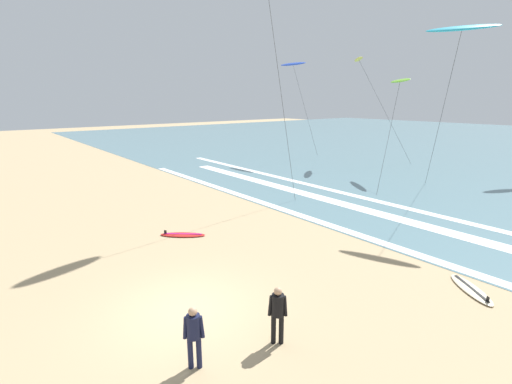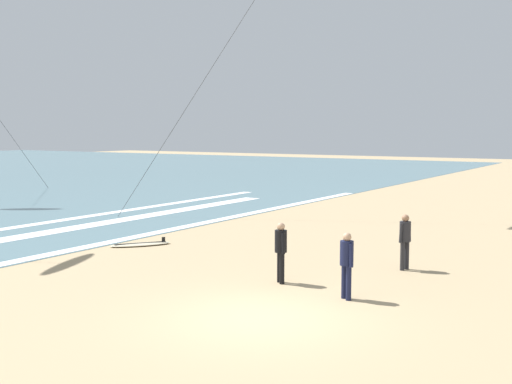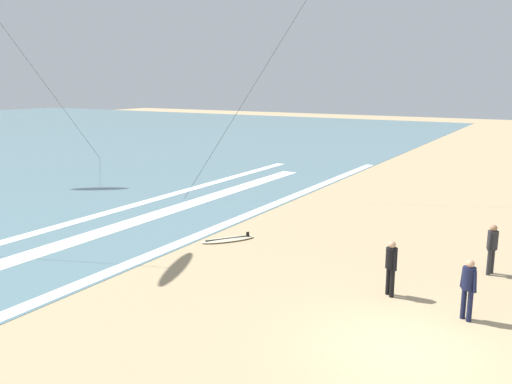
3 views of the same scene
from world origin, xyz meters
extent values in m
plane|color=tan|center=(0.00, 0.00, 0.00)|extent=(160.00, 160.00, 0.00)
cube|color=white|center=(1.74, 9.33, 0.01)|extent=(47.57, 0.56, 0.01)
cube|color=white|center=(-0.35, 12.93, 0.01)|extent=(40.46, 1.00, 0.01)
cube|color=white|center=(-1.29, 15.10, 0.01)|extent=(48.05, 0.61, 0.01)
cylinder|color=black|center=(2.93, 1.24, 0.41)|extent=(0.13, 0.13, 0.82)
cylinder|color=black|center=(2.80, 1.09, 0.41)|extent=(0.13, 0.13, 0.82)
cylinder|color=black|center=(2.87, 1.16, 1.11)|extent=(0.32, 0.32, 0.58)
cylinder|color=black|center=(2.99, 1.31, 1.08)|extent=(0.16, 0.16, 0.56)
cylinder|color=black|center=(2.74, 1.02, 1.08)|extent=(0.16, 0.16, 0.56)
sphere|color=tan|center=(2.87, 1.16, 1.49)|extent=(0.21, 0.21, 0.21)
cylinder|color=#141938|center=(2.37, -0.87, 0.41)|extent=(0.13, 0.13, 0.82)
cylinder|color=#141938|center=(2.26, -1.03, 0.41)|extent=(0.13, 0.13, 0.82)
cylinder|color=#141938|center=(2.31, -0.95, 1.11)|extent=(0.32, 0.32, 0.58)
cylinder|color=#141938|center=(2.42, -0.79, 1.08)|extent=(0.15, 0.16, 0.56)
cylinder|color=#141938|center=(2.21, -1.10, 1.08)|extent=(0.15, 0.16, 0.56)
sphere|color=tan|center=(2.31, -0.95, 1.49)|extent=(0.21, 0.21, 0.21)
ellipsoid|color=beige|center=(4.93, 7.99, 0.04)|extent=(2.05, 1.73, 0.09)
cube|color=black|center=(4.93, 7.99, 0.09)|extent=(1.50, 1.14, 0.01)
cube|color=black|center=(5.59, 7.50, 0.17)|extent=(0.11, 0.08, 0.16)
ellipsoid|color=red|center=(-5.59, 2.89, 0.04)|extent=(1.84, 1.97, 0.09)
cube|color=#BF198C|center=(-5.59, 2.89, 0.09)|extent=(1.26, 1.40, 0.01)
cube|color=black|center=(-6.14, 2.28, 0.17)|extent=(0.09, 0.10, 0.16)
ellipsoid|color=#23A8C6|center=(0.60, 14.86, 9.44)|extent=(3.26, 1.89, 0.43)
cylinder|color=#333333|center=(-1.66, 18.67, 4.72)|extent=(4.53, 7.65, 9.45)
ellipsoid|color=#70C628|center=(-7.20, 23.21, 7.59)|extent=(3.05, 2.50, 0.43)
cylinder|color=#333333|center=(-5.71, 19.86, 3.79)|extent=(3.00, 6.73, 7.60)
ellipsoid|color=yellow|center=(-12.72, 25.22, 9.74)|extent=(2.55, 3.02, 0.43)
cylinder|color=#333333|center=(-10.90, 27.50, 4.87)|extent=(3.68, 4.60, 9.75)
ellipsoid|color=blue|center=(-17.75, 21.68, 9.48)|extent=(3.25, 1.00, 0.43)
cylinder|color=#333333|center=(-18.16, 24.20, 4.74)|extent=(0.84, 5.06, 9.49)
cylinder|color=#333333|center=(-6.68, 9.84, 7.11)|extent=(0.04, 2.98, 14.22)
camera|label=1|loc=(8.89, -4.40, 6.17)|focal=25.43mm
camera|label=2|loc=(-11.25, -7.01, 4.00)|focal=44.58mm
camera|label=3|loc=(-11.08, -2.68, 5.92)|focal=37.14mm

